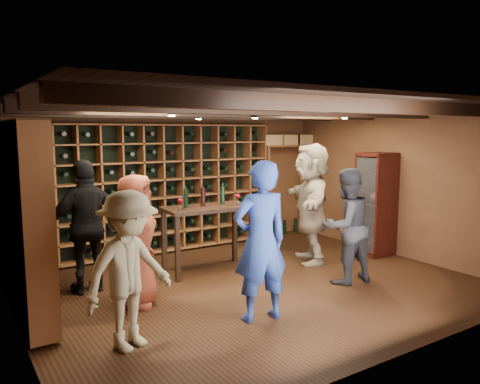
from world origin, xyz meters
TOP-DOWN VIEW (x-y plane):
  - ground at (0.00, 0.00)m, footprint 6.00×6.00m
  - room_shell at (0.00, 0.05)m, footprint 6.00×6.00m
  - wine_rack_back at (-0.52, 2.33)m, footprint 4.65×0.30m
  - wine_rack_left at (-2.83, 0.82)m, footprint 0.30×2.65m
  - crate_shelf at (2.41, 2.32)m, footprint 1.20×0.32m
  - display_cabinet at (2.71, 0.20)m, footprint 0.55×0.50m
  - man_blue_shirt at (-0.62, -1.05)m, footprint 0.72×0.52m
  - man_grey_suit at (1.17, -0.61)m, footprint 0.82×0.66m
  - guest_red_floral at (-1.64, 0.15)m, footprint 0.88×0.95m
  - guest_woman_black at (-2.00, 0.97)m, footprint 1.08×0.54m
  - guest_khaki at (-2.11, -0.92)m, footprint 1.16×0.90m
  - guest_beige at (1.48, 0.47)m, footprint 1.41×1.86m
  - tasting_table at (-0.20, 0.92)m, footprint 1.38×0.76m

SIDE VIEW (x-z plane):
  - ground at x=0.00m, z-range 0.00..0.00m
  - guest_khaki at x=-2.11m, z-range 0.00..1.58m
  - guest_red_floral at x=-1.64m, z-range 0.00..1.63m
  - man_grey_suit at x=1.17m, z-range 0.00..1.63m
  - display_cabinet at x=2.71m, z-range -0.02..1.73m
  - tasting_table at x=-0.20m, z-range 0.23..1.52m
  - guest_woman_black at x=-2.00m, z-range 0.00..1.78m
  - man_blue_shirt at x=-0.62m, z-range 0.00..1.83m
  - guest_beige at x=1.48m, z-range 0.00..1.96m
  - wine_rack_back at x=-0.52m, z-range 0.05..2.25m
  - wine_rack_left at x=-2.83m, z-range 0.05..2.25m
  - crate_shelf at x=2.41m, z-range 0.54..2.60m
  - room_shell at x=0.00m, z-range -0.58..5.42m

